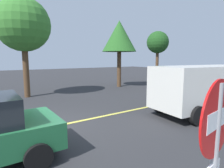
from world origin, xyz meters
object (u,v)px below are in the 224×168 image
at_px(white_van, 205,86).
at_px(tree_right_verge, 158,43).
at_px(stop_sign, 214,155).
at_px(tree_centre_verge, 119,37).
at_px(tree_left_verge, 23,25).

height_order(white_van, tree_right_verge, tree_right_verge).
bearing_deg(stop_sign, tree_centre_verge, 56.17).
height_order(tree_left_verge, tree_centre_verge, tree_left_verge).
xyz_separation_m(stop_sign, tree_right_verge, (14.71, 13.68, 2.70)).
bearing_deg(tree_centre_verge, white_van, -101.12).
bearing_deg(stop_sign, tree_left_verge, 87.13).
distance_m(stop_sign, tree_right_verge, 20.26).
height_order(stop_sign, tree_left_verge, tree_left_verge).
xyz_separation_m(stop_sign, tree_left_verge, (0.62, 12.38, 3.03)).
distance_m(stop_sign, tree_centre_verge, 15.43).
height_order(tree_centre_verge, tree_right_verge, tree_centre_verge).
bearing_deg(white_van, stop_sign, -151.13).
relative_size(tree_centre_verge, tree_right_verge, 1.05).
relative_size(white_van, tree_centre_verge, 0.92).
height_order(stop_sign, tree_centre_verge, tree_centre_verge).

